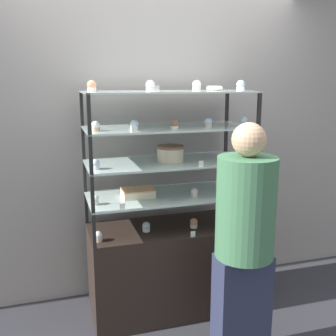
# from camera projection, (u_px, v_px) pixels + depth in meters

# --- Properties ---
(ground_plane) EXTENTS (20.00, 20.00, 0.00)m
(ground_plane) POSITION_uv_depth(u_px,v_px,m) (168.00, 307.00, 3.21)
(ground_plane) COLOR #2D2D33
(back_wall) EXTENTS (8.00, 0.05, 2.60)m
(back_wall) POSITION_uv_depth(u_px,v_px,m) (153.00, 142.00, 3.32)
(back_wall) COLOR gray
(back_wall) RESTS_ON ground_plane
(display_base) EXTENTS (1.22, 0.55, 0.70)m
(display_base) POSITION_uv_depth(u_px,v_px,m) (168.00, 268.00, 3.13)
(display_base) COLOR black
(display_base) RESTS_ON ground_plane
(display_riser_lower) EXTENTS (1.22, 0.55, 0.26)m
(display_riser_lower) POSITION_uv_depth(u_px,v_px,m) (168.00, 196.00, 3.00)
(display_riser_lower) COLOR black
(display_riser_lower) RESTS_ON display_base
(display_riser_middle) EXTENTS (1.22, 0.55, 0.26)m
(display_riser_middle) POSITION_uv_depth(u_px,v_px,m) (168.00, 163.00, 2.95)
(display_riser_middle) COLOR black
(display_riser_middle) RESTS_ON display_riser_lower
(display_riser_upper) EXTENTS (1.22, 0.55, 0.26)m
(display_riser_upper) POSITION_uv_depth(u_px,v_px,m) (168.00, 129.00, 2.89)
(display_riser_upper) COLOR black
(display_riser_upper) RESTS_ON display_riser_middle
(display_riser_top) EXTENTS (1.22, 0.55, 0.26)m
(display_riser_top) POSITION_uv_depth(u_px,v_px,m) (168.00, 93.00, 2.83)
(display_riser_top) COLOR black
(display_riser_top) RESTS_ON display_riser_upper
(layer_cake_centerpiece) EXTENTS (0.20, 0.20, 0.12)m
(layer_cake_centerpiece) POSITION_uv_depth(u_px,v_px,m) (170.00, 153.00, 2.94)
(layer_cake_centerpiece) COLOR beige
(layer_cake_centerpiece) RESTS_ON display_riser_middle
(sheet_cake_frosted) EXTENTS (0.24, 0.18, 0.06)m
(sheet_cake_frosted) POSITION_uv_depth(u_px,v_px,m) (138.00, 193.00, 2.94)
(sheet_cake_frosted) COLOR beige
(sheet_cake_frosted) RESTS_ON display_riser_lower
(cupcake_0) EXTENTS (0.06, 0.06, 0.08)m
(cupcake_0) POSITION_uv_depth(u_px,v_px,m) (98.00, 236.00, 2.77)
(cupcake_0) COLOR #CCB28C
(cupcake_0) RESTS_ON display_base
(cupcake_1) EXTENTS (0.06, 0.06, 0.08)m
(cupcake_1) POSITION_uv_depth(u_px,v_px,m) (146.00, 227.00, 2.95)
(cupcake_1) COLOR beige
(cupcake_1) RESTS_ON display_base
(cupcake_2) EXTENTS (0.06, 0.06, 0.08)m
(cupcake_2) POSITION_uv_depth(u_px,v_px,m) (194.00, 223.00, 3.02)
(cupcake_2) COLOR beige
(cupcake_2) RESTS_ON display_base
(cupcake_3) EXTENTS (0.06, 0.06, 0.08)m
(cupcake_3) POSITION_uv_depth(u_px,v_px,m) (235.00, 217.00, 3.16)
(cupcake_3) COLOR beige
(cupcake_3) RESTS_ON display_base
(price_tag_0) EXTENTS (0.04, 0.00, 0.04)m
(price_tag_0) POSITION_uv_depth(u_px,v_px,m) (193.00, 234.00, 2.85)
(price_tag_0) COLOR white
(price_tag_0) RESTS_ON display_base
(cupcake_4) EXTENTS (0.05, 0.05, 0.07)m
(cupcake_4) POSITION_uv_depth(u_px,v_px,m) (95.00, 200.00, 2.75)
(cupcake_4) COLOR beige
(cupcake_4) RESTS_ON display_riser_lower
(cupcake_5) EXTENTS (0.05, 0.05, 0.07)m
(cupcake_5) POSITION_uv_depth(u_px,v_px,m) (194.00, 193.00, 2.93)
(cupcake_5) COLOR beige
(cupcake_5) RESTS_ON display_riser_lower
(cupcake_6) EXTENTS (0.05, 0.05, 0.07)m
(cupcake_6) POSITION_uv_depth(u_px,v_px,m) (237.00, 187.00, 3.09)
(cupcake_6) COLOR white
(cupcake_6) RESTS_ON display_riser_lower
(price_tag_1) EXTENTS (0.04, 0.00, 0.04)m
(price_tag_1) POSITION_uv_depth(u_px,v_px,m) (122.00, 207.00, 2.64)
(price_tag_1) COLOR white
(price_tag_1) RESTS_ON display_riser_lower
(cupcake_7) EXTENTS (0.06, 0.06, 0.07)m
(cupcake_7) POSITION_uv_depth(u_px,v_px,m) (96.00, 164.00, 2.67)
(cupcake_7) COLOR white
(cupcake_7) RESTS_ON display_riser_middle
(cupcake_8) EXTENTS (0.06, 0.06, 0.07)m
(cupcake_8) POSITION_uv_depth(u_px,v_px,m) (240.00, 155.00, 2.99)
(cupcake_8) COLOR #CCB28C
(cupcake_8) RESTS_ON display_riser_middle
(price_tag_2) EXTENTS (0.04, 0.00, 0.04)m
(price_tag_2) POSITION_uv_depth(u_px,v_px,m) (201.00, 164.00, 2.75)
(price_tag_2) COLOR white
(price_tag_2) RESTS_ON display_riser_middle
(cupcake_9) EXTENTS (0.06, 0.06, 0.07)m
(cupcake_9) POSITION_uv_depth(u_px,v_px,m) (95.00, 126.00, 2.64)
(cupcake_9) COLOR #CCB28C
(cupcake_9) RESTS_ON display_riser_upper
(cupcake_10) EXTENTS (0.06, 0.06, 0.07)m
(cupcake_10) POSITION_uv_depth(u_px,v_px,m) (134.00, 125.00, 2.72)
(cupcake_10) COLOR #CCB28C
(cupcake_10) RESTS_ON display_riser_upper
(cupcake_11) EXTENTS (0.06, 0.06, 0.07)m
(cupcake_11) POSITION_uv_depth(u_px,v_px,m) (174.00, 124.00, 2.76)
(cupcake_11) COLOR white
(cupcake_11) RESTS_ON display_riser_upper
(cupcake_12) EXTENTS (0.06, 0.06, 0.07)m
(cupcake_12) POSITION_uv_depth(u_px,v_px,m) (208.00, 123.00, 2.86)
(cupcake_12) COLOR beige
(cupcake_12) RESTS_ON display_riser_upper
(cupcake_13) EXTENTS (0.06, 0.06, 0.07)m
(cupcake_13) POSITION_uv_depth(u_px,v_px,m) (243.00, 122.00, 2.94)
(cupcake_13) COLOR beige
(cupcake_13) RESTS_ON display_riser_upper
(price_tag_3) EXTENTS (0.04, 0.00, 0.04)m
(price_tag_3) POSITION_uv_depth(u_px,v_px,m) (135.00, 129.00, 2.56)
(price_tag_3) COLOR white
(price_tag_3) RESTS_ON display_riser_upper
(cupcake_14) EXTENTS (0.06, 0.06, 0.08)m
(cupcake_14) POSITION_uv_depth(u_px,v_px,m) (92.00, 86.00, 2.63)
(cupcake_14) COLOR beige
(cupcake_14) RESTS_ON display_riser_top
(cupcake_15) EXTENTS (0.06, 0.06, 0.08)m
(cupcake_15) POSITION_uv_depth(u_px,v_px,m) (150.00, 86.00, 2.63)
(cupcake_15) COLOR beige
(cupcake_15) RESTS_ON display_riser_top
(cupcake_16) EXTENTS (0.06, 0.06, 0.08)m
(cupcake_16) POSITION_uv_depth(u_px,v_px,m) (197.00, 86.00, 2.79)
(cupcake_16) COLOR beige
(cupcake_16) RESTS_ON display_riser_top
(cupcake_17) EXTENTS (0.06, 0.06, 0.08)m
(cupcake_17) POSITION_uv_depth(u_px,v_px,m) (241.00, 86.00, 2.93)
(cupcake_17) COLOR white
(cupcake_17) RESTS_ON display_riser_top
(price_tag_4) EXTENTS (0.04, 0.00, 0.04)m
(price_tag_4) POSITION_uv_depth(u_px,v_px,m) (157.00, 89.00, 2.54)
(price_tag_4) COLOR white
(price_tag_4) RESTS_ON display_riser_top
(donut_glazed) EXTENTS (0.13, 0.13, 0.03)m
(donut_glazed) POSITION_uv_depth(u_px,v_px,m) (215.00, 88.00, 3.00)
(donut_glazed) COLOR #EFE5CC
(donut_glazed) RESTS_ON display_riser_top
(customer_figure) EXTENTS (0.37, 0.37, 1.57)m
(customer_figure) POSITION_uv_depth(u_px,v_px,m) (244.00, 239.00, 2.45)
(customer_figure) COLOR #282D47
(customer_figure) RESTS_ON ground_plane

